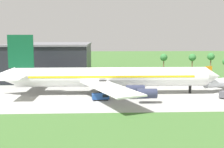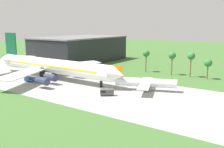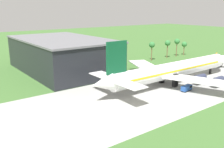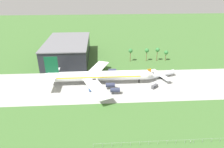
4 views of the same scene
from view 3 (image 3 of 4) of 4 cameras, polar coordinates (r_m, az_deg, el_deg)
The scene contains 5 objects.
jet_airliner at distance 107.53m, azimuth 13.54°, elevation 0.83°, with size 78.99×59.06×20.43m.
regional_aircraft at distance 148.02m, azimuth 23.24°, elevation 2.65°, with size 22.64×20.73×9.37m.
baggage_tug at distance 101.11m, azimuth 16.72°, elevation -3.06°, with size 5.50×2.62×2.21m.
terminal_building at distance 130.06m, azimuth -11.36°, elevation 4.38°, with size 36.72×61.20×16.56m.
palm_tree_row at distance 177.41m, azimuth 16.22°, elevation 6.89°, with size 91.89×3.60×11.93m.
Camera 3 is at (-119.41, -63.52, 31.02)m, focal length 40.00 mm.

